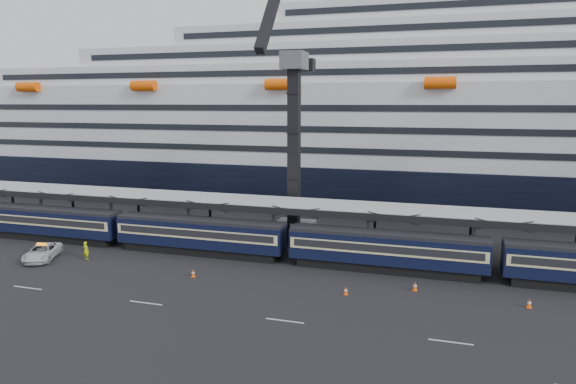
% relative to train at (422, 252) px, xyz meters
% --- Properties ---
extents(ground, '(260.00, 260.00, 0.00)m').
position_rel_train_xyz_m(ground, '(4.65, -10.00, -2.20)').
color(ground, black).
rests_on(ground, ground).
extents(train, '(133.05, 3.00, 4.05)m').
position_rel_train_xyz_m(train, '(0.00, 0.00, 0.00)').
color(train, black).
rests_on(train, ground).
extents(canopy, '(130.00, 6.25, 5.53)m').
position_rel_train_xyz_m(canopy, '(4.65, 4.00, 3.05)').
color(canopy, '#93959A').
rests_on(canopy, ground).
extents(cruise_ship, '(214.09, 28.84, 34.00)m').
position_rel_train_xyz_m(cruise_ship, '(3.57, 35.99, 10.14)').
color(cruise_ship, black).
rests_on(cruise_ship, ground).
extents(crane_dark_near, '(4.50, 17.75, 35.08)m').
position_rel_train_xyz_m(crane_dark_near, '(-15.35, 8.59, 9.73)').
color(crane_dark_near, '#4C4F53').
rests_on(crane_dark_near, ground).
extents(pickup_truck, '(4.55, 6.23, 1.57)m').
position_rel_train_xyz_m(pickup_truck, '(-38.34, -6.68, -1.41)').
color(pickup_truck, silver).
rests_on(pickup_truck, ground).
extents(worker, '(0.79, 0.60, 1.95)m').
position_rel_train_xyz_m(worker, '(-33.85, -5.44, -1.22)').
color(worker, '#BFD60B').
rests_on(worker, ground).
extents(traffic_cone_b, '(0.38, 0.38, 0.76)m').
position_rel_train_xyz_m(traffic_cone_b, '(-20.59, -7.07, -1.83)').
color(traffic_cone_b, '#FD5708').
rests_on(traffic_cone_b, ground).
extents(traffic_cone_c, '(0.36, 0.36, 0.72)m').
position_rel_train_xyz_m(traffic_cone_c, '(-5.92, -7.33, -1.85)').
color(traffic_cone_c, '#FD5708').
rests_on(traffic_cone_c, ground).
extents(traffic_cone_d, '(0.42, 0.42, 0.83)m').
position_rel_train_xyz_m(traffic_cone_d, '(-0.28, -4.63, -1.79)').
color(traffic_cone_d, '#FD5708').
rests_on(traffic_cone_d, ground).
extents(traffic_cone_e, '(0.40, 0.40, 0.79)m').
position_rel_train_xyz_m(traffic_cone_e, '(8.74, -5.87, -1.81)').
color(traffic_cone_e, '#FD5708').
rests_on(traffic_cone_e, ground).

